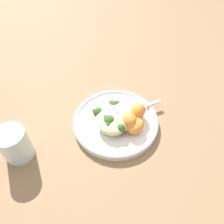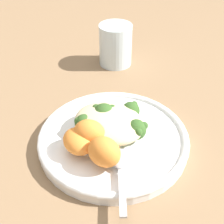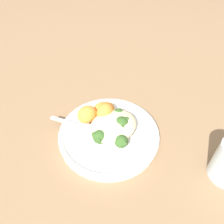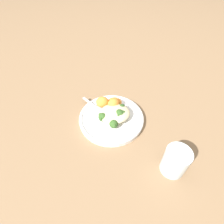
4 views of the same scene
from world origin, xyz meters
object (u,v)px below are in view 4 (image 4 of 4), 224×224
object	(u,v)px
sweet_potato_chunk_2	(115,102)
water_glass	(175,161)
spoon	(97,107)
sweet_potato_chunk_0	(114,104)
broccoli_stalk_1	(113,121)
quinoa_mound	(115,113)
sweet_potato_chunk_1	(102,102)
broccoli_stalk_0	(104,116)
broccoli_stalk_2	(118,114)
plate	(111,118)
broccoli_stalk_3	(119,109)

from	to	relation	value
sweet_potato_chunk_2	water_glass	size ratio (longest dim) A/B	0.59
spoon	sweet_potato_chunk_0	bearing A→B (deg)	-134.85
sweet_potato_chunk_2	spoon	xyz separation A→B (m)	(0.07, 0.00, -0.01)
broccoli_stalk_1	sweet_potato_chunk_2	xyz separation A→B (m)	(-0.03, -0.09, 0.00)
quinoa_mound	broccoli_stalk_1	bearing A→B (deg)	65.25
sweet_potato_chunk_0	sweet_potato_chunk_1	xyz separation A→B (m)	(0.04, -0.02, -0.00)
sweet_potato_chunk_2	broccoli_stalk_0	bearing A→B (deg)	48.91
sweet_potato_chunk_1	spoon	bearing A→B (deg)	14.35
broccoli_stalk_1	sweet_potato_chunk_1	size ratio (longest dim) A/B	2.02
broccoli_stalk_0	spoon	size ratio (longest dim) A/B	0.65
sweet_potato_chunk_1	spoon	size ratio (longest dim) A/B	0.47
sweet_potato_chunk_1	spoon	xyz separation A→B (m)	(0.02, 0.01, -0.02)
sweet_potato_chunk_0	spoon	distance (m)	0.07
spoon	broccoli_stalk_1	bearing A→B (deg)	173.46
sweet_potato_chunk_0	spoon	size ratio (longest dim) A/B	0.46
sweet_potato_chunk_0	sweet_potato_chunk_2	xyz separation A→B (m)	(-0.01, -0.02, -0.01)
spoon	water_glass	size ratio (longest dim) A/B	1.16
broccoli_stalk_0	broccoli_stalk_2	xyz separation A→B (m)	(-0.05, 0.00, 0.00)
plate	broccoli_stalk_0	world-z (taller)	broccoli_stalk_0
sweet_potato_chunk_0	sweet_potato_chunk_2	size ratio (longest dim) A/B	0.90
plate	broccoli_stalk_2	xyz separation A→B (m)	(-0.02, 0.01, 0.03)
sweet_potato_chunk_0	broccoli_stalk_3	bearing A→B (deg)	121.56
broccoli_stalk_3	water_glass	xyz separation A→B (m)	(-0.11, 0.24, 0.01)
sweet_potato_chunk_1	sweet_potato_chunk_2	xyz separation A→B (m)	(-0.05, 0.00, -0.01)
sweet_potato_chunk_0	spoon	world-z (taller)	sweet_potato_chunk_0
quinoa_mound	broccoli_stalk_0	world-z (taller)	same
quinoa_mound	spoon	bearing A→B (deg)	-44.31
broccoli_stalk_0	quinoa_mound	bearing A→B (deg)	132.47
quinoa_mound	sweet_potato_chunk_2	distance (m)	0.06
broccoli_stalk_1	sweet_potato_chunk_1	bearing A→B (deg)	-170.28
broccoli_stalk_0	broccoli_stalk_1	distance (m)	0.04
broccoli_stalk_2	broccoli_stalk_3	xyz separation A→B (m)	(-0.01, -0.02, -0.00)
broccoli_stalk_2	broccoli_stalk_3	bearing A→B (deg)	115.64
broccoli_stalk_2	spoon	world-z (taller)	broccoli_stalk_2
broccoli_stalk_1	spoon	xyz separation A→B (m)	(0.04, -0.09, -0.01)
broccoli_stalk_3	plate	bearing A→B (deg)	-145.30
quinoa_mound	water_glass	world-z (taller)	water_glass
broccoli_stalk_2	broccoli_stalk_3	distance (m)	0.03
plate	water_glass	world-z (taller)	water_glass
broccoli_stalk_0	spoon	bearing A→B (deg)	-119.64
sweet_potato_chunk_1	broccoli_stalk_1	bearing A→B (deg)	101.72
plate	spoon	bearing A→B (deg)	-48.68
broccoli_stalk_2	broccoli_stalk_3	world-z (taller)	broccoli_stalk_2
quinoa_mound	broccoli_stalk_2	world-z (taller)	broccoli_stalk_2
quinoa_mound	broccoli_stalk_1	world-z (taller)	quinoa_mound
broccoli_stalk_2	sweet_potato_chunk_2	world-z (taller)	broccoli_stalk_2
broccoli_stalk_2	spoon	size ratio (longest dim) A/B	0.70
quinoa_mound	broccoli_stalk_3	xyz separation A→B (m)	(-0.02, -0.02, -0.00)
broccoli_stalk_3	sweet_potato_chunk_2	bearing A→B (deg)	104.49
broccoli_stalk_1	sweet_potato_chunk_0	xyz separation A→B (m)	(-0.02, -0.07, 0.01)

